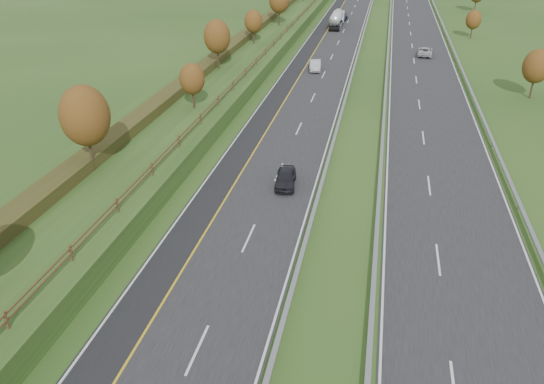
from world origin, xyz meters
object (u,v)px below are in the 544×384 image
at_px(car_silver_mid, 315,65).
at_px(car_oncoming, 425,51).
at_px(car_small_far, 343,17).
at_px(road_tanker, 337,19).
at_px(car_dark_near, 286,178).

distance_m(car_silver_mid, car_oncoming, 22.38).
xyz_separation_m(car_silver_mid, car_oncoming, (17.61, 13.80, -0.05)).
relative_size(car_silver_mid, car_oncoming, 0.90).
xyz_separation_m(car_small_far, car_oncoming, (17.33, -32.98, 0.08)).
relative_size(road_tanker, car_silver_mid, 2.33).
relative_size(car_small_far, car_oncoming, 0.85).
bearing_deg(car_silver_mid, car_oncoming, 30.80).
bearing_deg(car_dark_near, car_oncoming, 68.69).
xyz_separation_m(road_tanker, car_oncoming, (17.92, -24.00, -1.08)).
relative_size(car_dark_near, car_small_far, 0.96).
bearing_deg(road_tanker, car_silver_mid, -89.53).
distance_m(road_tanker, car_small_far, 9.07).
bearing_deg(car_oncoming, car_dark_near, 79.38).
height_order(car_dark_near, car_oncoming, car_dark_near).
distance_m(road_tanker, car_dark_near, 78.97).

